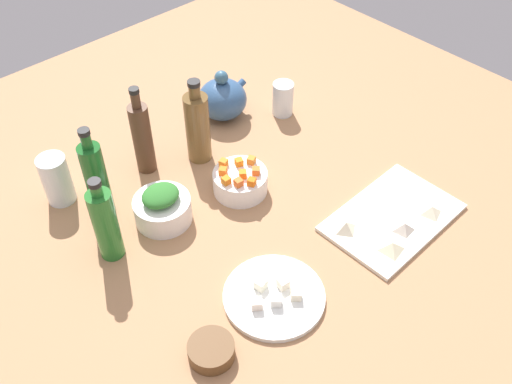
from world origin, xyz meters
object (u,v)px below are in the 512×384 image
bowl_carrots (240,182)px  bottle_0 (142,137)px  bottle_2 (96,179)px  drinking_glass_0 (283,99)px  plate_tofu (274,296)px  bowl_greens (163,210)px  cutting_board (392,217)px  drinking_glass_1 (57,179)px  bottle_1 (105,224)px  bowl_small_side (211,350)px  teapot (223,99)px  bottle_3 (198,126)px

bowl_carrots → bottle_0: size_ratio=0.55×
bowl_carrots → bottle_2: bottle_2 is taller
bowl_carrots → drinking_glass_0: bearing=27.4°
plate_tofu → bowl_carrots: size_ratio=1.59×
bowl_greens → cutting_board: bearing=-42.8°
bottle_0 → drinking_glass_1: bottle_0 is taller
bottle_0 → bottle_2: (-16.58, -5.83, 0.26)cm
plate_tofu → bottle_1: bottle_1 is taller
bottle_0 → plate_tofu: bearing=-94.6°
cutting_board → plate_tofu: 36.47cm
bowl_small_side → drinking_glass_0: bearing=35.4°
bowl_carrots → teapot: bearing=57.4°
plate_tofu → bottle_3: bottle_3 is taller
drinking_glass_1 → bottle_3: bearing=-17.1°
bowl_small_side → bottle_2: (5.58, 47.07, 8.95)cm
bowl_greens → bottle_1: 16.00cm
bottle_2 → bottle_3: bearing=0.1°
teapot → drinking_glass_1: size_ratio=1.20×
bowl_small_side → bottle_1: size_ratio=0.41×
bowl_greens → drinking_glass_1: bearing=122.5°
plate_tofu → drinking_glass_0: bearing=43.8°
cutting_board → bowl_small_side: bowl_small_side is taller
teapot → bottle_0: bearing=-172.5°
drinking_glass_0 → drinking_glass_1: drinking_glass_1 is taller
bottle_0 → bowl_greens: bearing=-113.3°
bottle_1 → bottle_2: 13.58cm
bowl_carrots → bottle_3: size_ratio=0.57×
cutting_board → teapot: teapot is taller
bottle_1 → bottle_3: size_ratio=0.94×
bottle_3 → drinking_glass_1: bearing=162.9°
teapot → drinking_glass_0: 17.12cm
cutting_board → bowl_greens: bearing=137.2°
bowl_greens → bowl_carrots: 20.44cm
drinking_glass_0 → bottle_0: bearing=170.8°
bowl_small_side → drinking_glass_0: 79.38cm
bottle_1 → cutting_board: bearing=-33.7°
drinking_glass_0 → bowl_carrots: bearing=-152.6°
bottle_2 → drinking_glass_1: 12.68cm
teapot → bottle_1: (-51.29, -22.00, 3.83)cm
bowl_carrots → bottle_3: 18.29cm
bowl_small_side → teapot: (51.31, 56.72, 4.15)cm
cutting_board → bowl_small_side: size_ratio=3.48×
bottle_0 → bottle_1: (-22.14, -18.18, -0.71)cm
bottle_1 → bottle_2: bottle_2 is taller
bowl_small_side → teapot: 76.59cm
bowl_small_side → bottle_1: 35.62cm
bottle_2 → plate_tofu: bearing=-74.8°
bowl_greens → bottle_3: size_ratio=0.57×
bottle_2 → bowl_greens: bearing=-52.5°
teapot → plate_tofu: bearing=-121.0°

